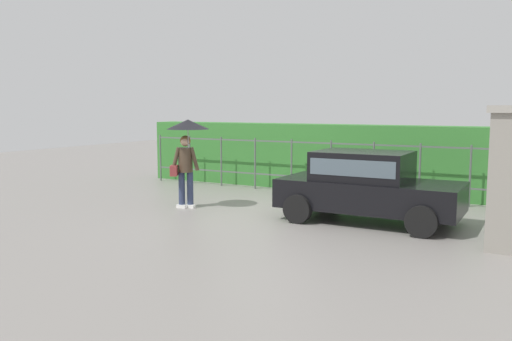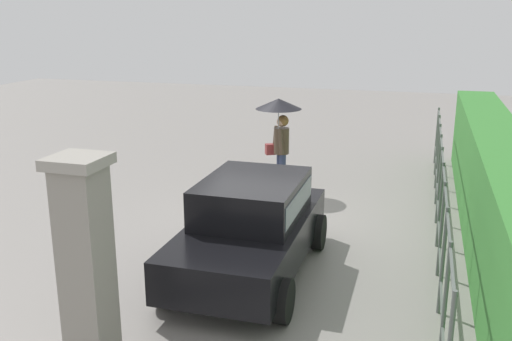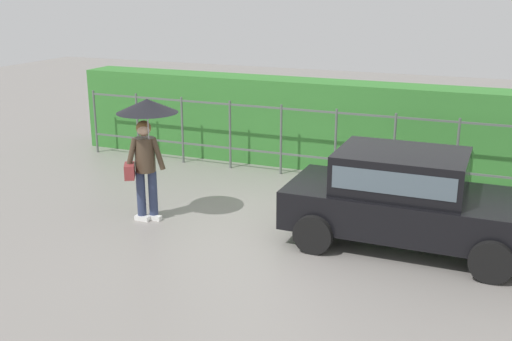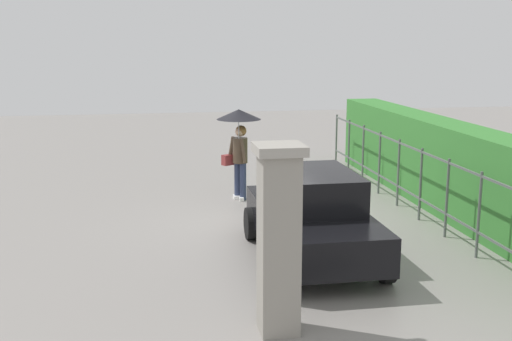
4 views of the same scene
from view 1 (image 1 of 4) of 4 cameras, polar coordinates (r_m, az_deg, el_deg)
name	(u,v)px [view 1 (image 1 of 4)]	position (r m, az deg, el deg)	size (l,w,h in m)	color
ground_plane	(263,215)	(11.77, 0.77, -4.83)	(40.00, 40.00, 0.00)	gray
car	(367,184)	(11.19, 11.90, -1.41)	(3.74, 1.86, 1.48)	black
pedestrian	(187,142)	(12.46, -7.55, 3.13)	(1.01, 1.01, 2.11)	#2D3856
gate_pillar	(505,178)	(9.55, 25.38, -0.69)	(0.60, 0.60, 2.42)	gray
fence_section	(311,164)	(14.62, 5.96, 0.70)	(10.67, 0.05, 1.50)	#59605B
hedge_row	(323,157)	(15.44, 7.28, 1.47)	(11.62, 0.90, 1.90)	#387F33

